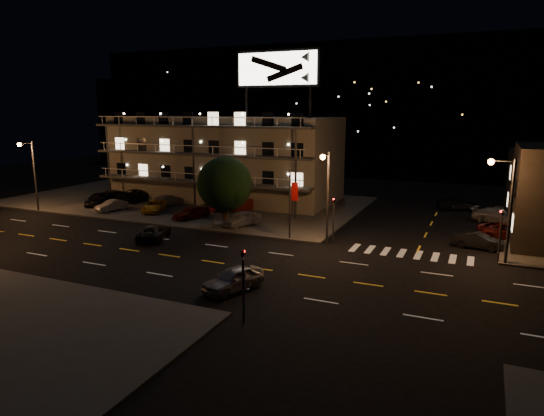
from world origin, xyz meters
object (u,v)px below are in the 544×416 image
at_px(lot_car_7, 169,200).
at_px(road_car_west, 154,232).
at_px(tree, 224,186).
at_px(lot_car_2, 155,206).
at_px(side_car_0, 478,241).
at_px(lot_car_4, 242,218).
at_px(road_car_east, 233,279).

xyz_separation_m(lot_car_7, road_car_west, (7.69, -13.02, -0.14)).
xyz_separation_m(tree, lot_car_2, (-10.82, 3.18, -3.49)).
height_order(tree, road_car_west, tree).
distance_m(lot_car_7, side_car_0, 34.70).
bearing_deg(lot_car_2, lot_car_4, -31.46).
xyz_separation_m(lot_car_4, road_car_east, (7.31, -15.44, -0.12)).
bearing_deg(lot_car_4, road_car_east, -40.74).
distance_m(lot_car_2, side_car_0, 33.66).
distance_m(lot_car_2, road_car_east, 26.01).
relative_size(tree, road_car_west, 1.50).
relative_size(lot_car_4, side_car_0, 1.03).
xyz_separation_m(lot_car_7, road_car_east, (20.11, -21.15, -0.03)).
height_order(tree, side_car_0, tree).
relative_size(lot_car_2, road_car_west, 0.98).
bearing_deg(side_car_0, lot_car_7, 91.09).
distance_m(tree, road_car_west, 8.07).
xyz_separation_m(lot_car_2, road_car_west, (6.94, -9.25, -0.14)).
bearing_deg(lot_car_7, road_car_west, 134.37).
height_order(lot_car_4, lot_car_7, lot_car_4).
bearing_deg(side_car_0, road_car_west, 116.24).
height_order(lot_car_2, road_car_west, lot_car_2).
relative_size(tree, road_car_east, 1.57).
bearing_deg(side_car_0, tree, 104.68).
distance_m(road_car_east, road_car_west, 14.84).
height_order(lot_car_2, side_car_0, lot_car_2).
distance_m(lot_car_7, road_car_east, 29.18).
distance_m(lot_car_4, side_car_0, 21.64).
bearing_deg(lot_car_7, side_car_0, -173.61).
bearing_deg(tree, road_car_east, -59.01).
xyz_separation_m(lot_car_4, road_car_west, (-5.11, -7.31, -0.23)).
bearing_deg(lot_car_2, road_car_east, -64.24).
height_order(lot_car_7, road_car_east, road_car_east).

